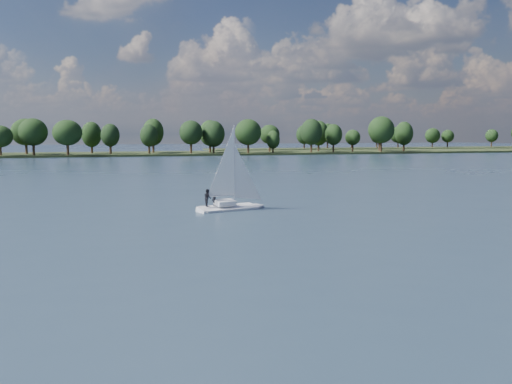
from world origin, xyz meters
TOP-DOWN VIEW (x-y plane):
  - ground at (0.00, 100.00)m, footprint 700.00×700.00m
  - far_shore at (0.00, 212.00)m, footprint 660.00×40.00m
  - far_shore_back at (160.00, 260.00)m, footprint 220.00×30.00m
  - sailboat at (4.38, 41.93)m, footprint 7.48×3.95m
  - treeline at (-5.37, 207.71)m, footprint 562.80×73.63m

SIDE VIEW (x-z plane):
  - ground at x=0.00m, z-range 0.00..0.00m
  - far_shore at x=0.00m, z-range -0.75..0.75m
  - far_shore_back at x=160.00m, z-range -0.70..0.70m
  - sailboat at x=4.38m, z-range -2.09..7.38m
  - treeline at x=-5.37m, z-range -1.12..17.44m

